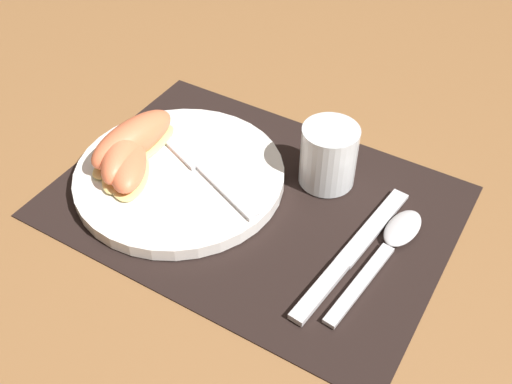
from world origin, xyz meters
TOP-DOWN VIEW (x-y plane):
  - ground_plane at (0.00, 0.00)m, footprint 3.00×3.00m
  - placemat at (0.00, 0.00)m, footprint 0.46×0.33m
  - plate at (-0.09, -0.02)m, footprint 0.25×0.25m
  - juice_glass at (0.06, 0.08)m, footprint 0.07×0.07m
  - knife at (0.13, -0.02)m, footprint 0.04×0.23m
  - spoon at (0.17, 0.02)m, footprint 0.04×0.19m
  - fork at (-0.07, -0.00)m, footprint 0.17×0.09m
  - citrus_wedge_0 at (-0.16, -0.02)m, footprint 0.06×0.13m
  - citrus_wedge_1 at (-0.16, -0.04)m, footprint 0.09×0.13m
  - citrus_wedge_2 at (-0.14, -0.05)m, footprint 0.10×0.11m

SIDE VIEW (x-z plane):
  - ground_plane at x=0.00m, z-range 0.00..0.00m
  - placemat at x=0.00m, z-range 0.00..0.00m
  - knife at x=0.13m, z-range 0.00..0.01m
  - spoon at x=0.17m, z-range 0.00..0.01m
  - plate at x=-0.09m, z-range 0.00..0.02m
  - fork at x=-0.07m, z-range 0.02..0.02m
  - citrus_wedge_2 at x=-0.14m, z-range 0.02..0.05m
  - juice_glass at x=0.06m, z-range 0.00..0.08m
  - citrus_wedge_1 at x=-0.16m, z-range 0.02..0.06m
  - citrus_wedge_0 at x=-0.16m, z-range 0.02..0.06m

